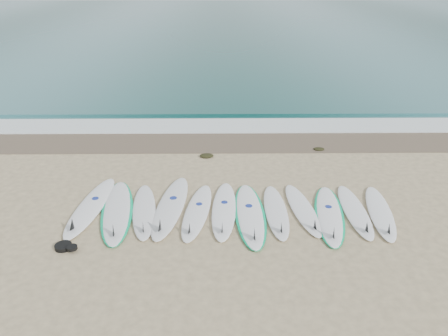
{
  "coord_description": "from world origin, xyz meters",
  "views": [
    {
      "loc": [
        -0.33,
        -8.2,
        4.9
      ],
      "look_at": [
        -0.24,
        1.39,
        0.4
      ],
      "focal_mm": 35.0,
      "sensor_mm": 36.0,
      "label": 1
    }
  ],
  "objects_px": {
    "surfboard_11": "(381,213)",
    "leash_coil": "(65,247)",
    "surfboard_0": "(90,207)",
    "surfboard_6": "(250,215)"
  },
  "relations": [
    {
      "from": "surfboard_11",
      "to": "leash_coil",
      "type": "distance_m",
      "value": 6.48
    },
    {
      "from": "surfboard_6",
      "to": "leash_coil",
      "type": "relative_size",
      "value": 5.92
    },
    {
      "from": "surfboard_0",
      "to": "surfboard_11",
      "type": "height_order",
      "value": "surfboard_0"
    },
    {
      "from": "surfboard_0",
      "to": "surfboard_11",
      "type": "xyz_separation_m",
      "value": [
        6.3,
        -0.29,
        -0.01
      ]
    },
    {
      "from": "surfboard_6",
      "to": "surfboard_0",
      "type": "bearing_deg",
      "value": 173.26
    },
    {
      "from": "surfboard_0",
      "to": "surfboard_6",
      "type": "relative_size",
      "value": 1.01
    },
    {
      "from": "surfboard_0",
      "to": "leash_coil",
      "type": "bearing_deg",
      "value": -87.11
    },
    {
      "from": "surfboard_0",
      "to": "surfboard_6",
      "type": "bearing_deg",
      "value": 0.44
    },
    {
      "from": "surfboard_11",
      "to": "surfboard_6",
      "type": "bearing_deg",
      "value": -171.07
    },
    {
      "from": "surfboard_6",
      "to": "surfboard_11",
      "type": "xyz_separation_m",
      "value": [
        2.81,
        0.03,
        0.0
      ]
    }
  ]
}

